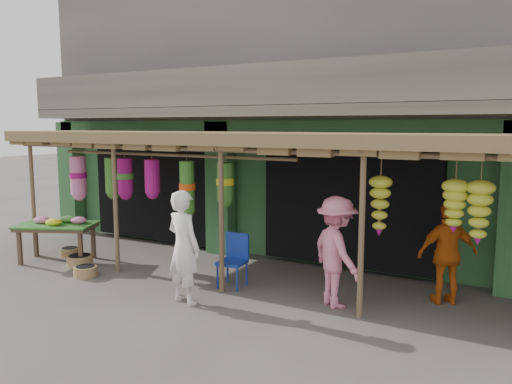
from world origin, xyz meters
The scene contains 11 objects.
ground centered at (0.00, 0.00, 0.00)m, with size 80.00×80.00×0.00m, color #514C47.
building centered at (0.00, 4.87, 3.37)m, with size 16.40×6.80×7.00m.
awning centered at (-0.16, 0.80, 2.57)m, with size 14.00×2.70×2.79m.
flower_table centered at (-5.67, -0.25, 0.77)m, with size 1.84×1.52×0.96m.
blue_chair centered at (-1.48, 0.19, 0.54)m, with size 0.50×0.51×0.96m.
basket_left centered at (-5.83, 0.16, 0.09)m, with size 0.43×0.43×0.18m, color #9C7B47.
basket_mid centered at (-5.01, -0.27, 0.10)m, with size 0.54×0.54×0.21m, color brown.
basket_right centered at (-4.29, -0.77, 0.10)m, with size 0.45×0.45×0.20m, color #9B6F48.
person_front centered at (-1.74, -0.97, 0.94)m, with size 0.69×0.45×1.88m, color white.
person_vendor centered at (2.05, 1.12, 0.83)m, with size 0.98×0.41×1.67m, color #D55F14.
person_shopper centered at (0.50, 0.11, 0.90)m, with size 1.16×0.67×1.80m, color pink.
Camera 1 is at (3.19, -7.33, 2.92)m, focal length 35.00 mm.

